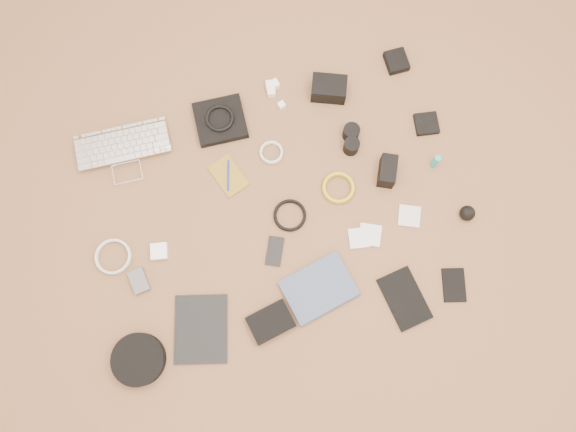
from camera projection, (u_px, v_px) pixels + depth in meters
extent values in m
cube|color=brown|center=(279.00, 216.00, 2.17)|extent=(4.00, 4.00, 0.04)
imported|color=silver|center=(125.00, 157.00, 2.19)|extent=(0.37, 0.27, 0.03)
cube|color=black|center=(220.00, 121.00, 2.22)|extent=(0.20, 0.19, 0.03)
torus|color=black|center=(220.00, 118.00, 2.20)|extent=(0.15, 0.15, 0.01)
cube|color=white|center=(271.00, 92.00, 2.25)|extent=(0.04, 0.04, 0.03)
cube|color=white|center=(274.00, 85.00, 2.26)|extent=(0.04, 0.04, 0.03)
cube|color=white|center=(270.00, 86.00, 2.26)|extent=(0.04, 0.04, 0.03)
cube|color=white|center=(282.00, 105.00, 2.24)|extent=(0.03, 0.03, 0.02)
cube|color=black|center=(329.00, 89.00, 2.23)|extent=(0.16, 0.14, 0.08)
cube|color=black|center=(396.00, 61.00, 2.28)|extent=(0.08, 0.10, 0.03)
cube|color=olive|center=(228.00, 176.00, 2.18)|extent=(0.14, 0.18, 0.01)
cylinder|color=#1522AC|center=(228.00, 175.00, 2.17)|extent=(0.04, 0.12, 0.01)
torus|color=silver|center=(271.00, 153.00, 2.20)|extent=(0.12, 0.12, 0.01)
cylinder|color=black|center=(351.00, 146.00, 2.18)|extent=(0.08, 0.08, 0.07)
cylinder|color=black|center=(351.00, 132.00, 2.19)|extent=(0.08, 0.08, 0.06)
cube|color=black|center=(426.00, 124.00, 2.22)|extent=(0.10, 0.10, 0.02)
cube|color=white|center=(159.00, 251.00, 2.10)|extent=(0.07, 0.07, 0.03)
torus|color=silver|center=(114.00, 257.00, 2.10)|extent=(0.16, 0.16, 0.01)
torus|color=black|center=(290.00, 216.00, 2.14)|extent=(0.14, 0.14, 0.01)
torus|color=gold|center=(338.00, 188.00, 2.17)|extent=(0.17, 0.17, 0.01)
cube|color=black|center=(387.00, 171.00, 2.14)|extent=(0.10, 0.13, 0.08)
cylinder|color=#1AACA7|center=(435.00, 162.00, 2.15)|extent=(0.03, 0.03, 0.08)
cube|color=#58585D|center=(139.00, 281.00, 2.08)|extent=(0.07, 0.10, 0.02)
cube|color=black|center=(201.00, 329.00, 2.04)|extent=(0.25, 0.29, 0.01)
cube|color=black|center=(275.00, 251.00, 2.11)|extent=(0.10, 0.13, 0.01)
cube|color=silver|center=(359.00, 238.00, 2.12)|extent=(0.09, 0.09, 0.01)
cube|color=silver|center=(370.00, 235.00, 2.12)|extent=(0.11, 0.11, 0.01)
cube|color=silver|center=(409.00, 216.00, 2.14)|extent=(0.11, 0.11, 0.01)
sphere|color=black|center=(467.00, 213.00, 2.12)|extent=(0.07, 0.07, 0.06)
cylinder|color=black|center=(139.00, 360.00, 2.00)|extent=(0.22, 0.22, 0.05)
cube|color=black|center=(271.00, 322.00, 2.04)|extent=(0.17, 0.14, 0.04)
imported|color=#404D6C|center=(331.00, 311.00, 2.05)|extent=(0.28, 0.24, 0.02)
cube|color=black|center=(405.00, 299.00, 2.07)|extent=(0.16, 0.23, 0.01)
cube|color=black|center=(454.00, 285.00, 2.08)|extent=(0.11, 0.14, 0.01)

